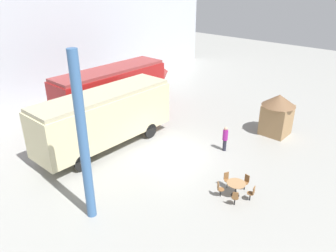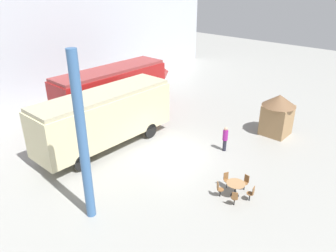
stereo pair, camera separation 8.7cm
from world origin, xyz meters
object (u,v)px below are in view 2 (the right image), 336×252
(passenger_coach_vintage, at_px, (105,116))
(cafe_table_near, at_px, (236,186))
(visitor_person, at_px, (225,138))
(ticket_kiosk, at_px, (278,113))
(streamlined_locomotive, at_px, (120,85))
(cafe_chair_0, at_px, (246,181))

(passenger_coach_vintage, height_order, cafe_table_near, passenger_coach_vintage)
(cafe_table_near, relative_size, visitor_person, 0.57)
(passenger_coach_vintage, bearing_deg, ticket_kiosk, -39.25)
(streamlined_locomotive, height_order, cafe_table_near, streamlined_locomotive)
(cafe_table_near, height_order, visitor_person, visitor_person)
(streamlined_locomotive, bearing_deg, passenger_coach_vintage, -139.39)
(passenger_coach_vintage, distance_m, ticket_kiosk, 12.02)
(passenger_coach_vintage, xyz_separation_m, ticket_kiosk, (9.30, -7.60, -0.56))
(cafe_table_near, height_order, cafe_chair_0, cafe_chair_0)
(cafe_chair_0, xyz_separation_m, ticket_kiosk, (7.44, 1.82, 1.16))
(visitor_person, xyz_separation_m, ticket_kiosk, (4.55, -1.37, 0.75))
(cafe_table_near, distance_m, visitor_person, 4.86)
(visitor_person, relative_size, ticket_kiosk, 0.57)
(streamlined_locomotive, xyz_separation_m, cafe_table_near, (-3.72, -13.36, -1.69))
(passenger_coach_vintage, height_order, visitor_person, passenger_coach_vintage)
(cafe_chair_0, distance_m, visitor_person, 4.33)
(ticket_kiosk, bearing_deg, streamlined_locomotive, 111.45)
(cafe_table_near, xyz_separation_m, cafe_chair_0, (0.85, -0.11, -0.13))
(ticket_kiosk, bearing_deg, cafe_chair_0, -166.27)
(streamlined_locomotive, xyz_separation_m, cafe_chair_0, (-2.87, -13.47, -1.81))
(passenger_coach_vintage, distance_m, cafe_table_near, 9.50)
(visitor_person, bearing_deg, passenger_coach_vintage, 127.36)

